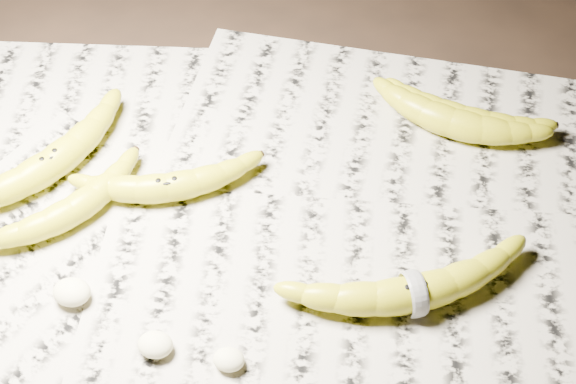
% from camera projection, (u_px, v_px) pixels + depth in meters
% --- Properties ---
extents(ground, '(3.00, 3.00, 0.00)m').
position_uv_depth(ground, '(263.00, 231.00, 0.88)').
color(ground, black).
rests_on(ground, ground).
extents(newspaper_patch, '(0.90, 0.70, 0.01)m').
position_uv_depth(newspaper_patch, '(229.00, 240.00, 0.87)').
color(newspaper_patch, '#B0A997').
rests_on(newspaper_patch, ground).
extents(banana_left_a, '(0.17, 0.22, 0.04)m').
position_uv_depth(banana_left_a, '(50.00, 162.00, 0.91)').
color(banana_left_a, gold).
rests_on(banana_left_a, newspaper_patch).
extents(banana_left_b, '(0.15, 0.17, 0.03)m').
position_uv_depth(banana_left_b, '(72.00, 209.00, 0.87)').
color(banana_left_b, gold).
rests_on(banana_left_b, newspaper_patch).
extents(banana_center, '(0.19, 0.12, 0.03)m').
position_uv_depth(banana_center, '(168.00, 185.00, 0.89)').
color(banana_center, gold).
rests_on(banana_center, newspaper_patch).
extents(banana_taped, '(0.24, 0.15, 0.04)m').
position_uv_depth(banana_taped, '(414.00, 292.00, 0.80)').
color(banana_taped, gold).
rests_on(banana_taped, newspaper_patch).
extents(banana_upper_a, '(0.19, 0.09, 0.03)m').
position_uv_depth(banana_upper_a, '(463.00, 116.00, 0.96)').
color(banana_upper_a, gold).
rests_on(banana_upper_a, newspaper_patch).
extents(banana_upper_b, '(0.19, 0.10, 0.04)m').
position_uv_depth(banana_upper_b, '(453.00, 120.00, 0.95)').
color(banana_upper_b, gold).
rests_on(banana_upper_b, newspaper_patch).
extents(measuring_tape, '(0.02, 0.05, 0.05)m').
position_uv_depth(measuring_tape, '(414.00, 292.00, 0.80)').
color(measuring_tape, white).
rests_on(measuring_tape, newspaper_patch).
extents(flesh_chunk_a, '(0.04, 0.03, 0.02)m').
position_uv_depth(flesh_chunk_a, '(71.00, 290.00, 0.81)').
color(flesh_chunk_a, '#F6F2BE').
rests_on(flesh_chunk_a, newspaper_patch).
extents(flesh_chunk_b, '(0.03, 0.03, 0.02)m').
position_uv_depth(flesh_chunk_b, '(155.00, 343.00, 0.77)').
color(flesh_chunk_b, '#F6F2BE').
rests_on(flesh_chunk_b, newspaper_patch).
extents(flesh_chunk_c, '(0.03, 0.03, 0.02)m').
position_uv_depth(flesh_chunk_c, '(229.00, 358.00, 0.76)').
color(flesh_chunk_c, '#F6F2BE').
rests_on(flesh_chunk_c, newspaper_patch).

